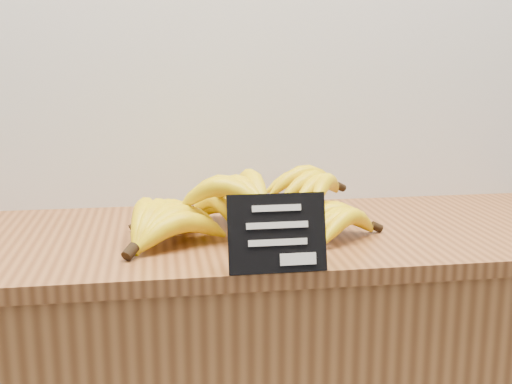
{
  "coord_description": "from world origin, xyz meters",
  "views": [
    {
      "loc": [
        -0.26,
        1.5,
        1.28
      ],
      "look_at": [
        -0.07,
        2.7,
        1.02
      ],
      "focal_mm": 45.0,
      "sensor_mm": 36.0,
      "label": 1
    }
  ],
  "objects": [
    {
      "name": "chalkboard_sign",
      "position": [
        -0.07,
        2.5,
        0.99
      ],
      "size": [
        0.16,
        0.04,
        0.13
      ],
      "primitive_type": "cube",
      "rotation": [
        -0.25,
        0.0,
        0.0
      ],
      "color": "black",
      "rests_on": "counter_top"
    },
    {
      "name": "counter_top",
      "position": [
        -0.07,
        2.75,
        0.92
      ],
      "size": [
        1.47,
        0.54,
        0.03
      ],
      "primitive_type": "cube",
      "color": "brown",
      "rests_on": "counter"
    },
    {
      "name": "banana_pile",
      "position": [
        -0.11,
        2.74,
        0.98
      ],
      "size": [
        0.56,
        0.37,
        0.13
      ],
      "color": "yellow",
      "rests_on": "counter_top"
    }
  ]
}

